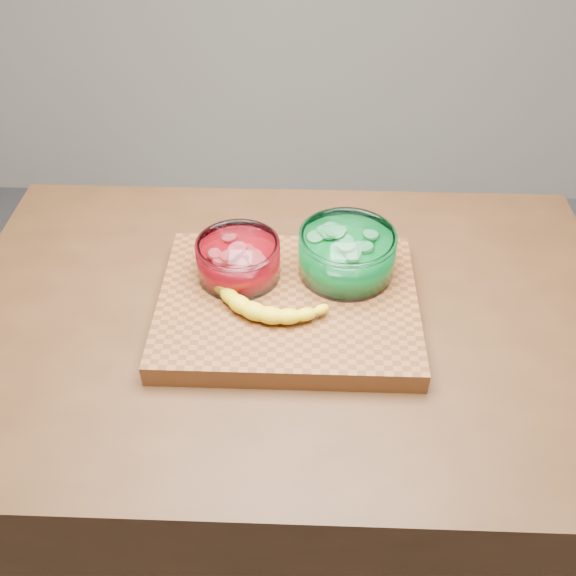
{
  "coord_description": "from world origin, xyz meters",
  "views": [
    {
      "loc": [
        0.03,
        -0.82,
        1.69
      ],
      "look_at": [
        0.0,
        0.0,
        0.96
      ],
      "focal_mm": 40.0,
      "sensor_mm": 36.0,
      "label": 1
    }
  ],
  "objects": [
    {
      "name": "ground",
      "position": [
        0.0,
        0.0,
        0.0
      ],
      "size": [
        3.5,
        3.5,
        0.0
      ],
      "primitive_type": "plane",
      "color": "#5E5E63",
      "rests_on": "ground"
    },
    {
      "name": "counter",
      "position": [
        0.0,
        0.0,
        0.45
      ],
      "size": [
        1.2,
        0.8,
        0.9
      ],
      "primitive_type": "cube",
      "color": "#472A15",
      "rests_on": "ground"
    },
    {
      "name": "cutting_board",
      "position": [
        0.0,
        0.0,
        0.92
      ],
      "size": [
        0.45,
        0.35,
        0.04
      ],
      "primitive_type": "cube",
      "color": "brown",
      "rests_on": "counter"
    },
    {
      "name": "bowl_red",
      "position": [
        -0.09,
        0.06,
        0.97
      ],
      "size": [
        0.15,
        0.15,
        0.07
      ],
      "color": "white",
      "rests_on": "cutting_board"
    },
    {
      "name": "bowl_green",
      "position": [
        0.1,
        0.07,
        0.98
      ],
      "size": [
        0.17,
        0.17,
        0.08
      ],
      "color": "white",
      "rests_on": "cutting_board"
    },
    {
      "name": "banana",
      "position": [
        -0.03,
        -0.02,
        0.96
      ],
      "size": [
        0.23,
        0.16,
        0.03
      ],
      "primitive_type": null,
      "color": "yellow",
      "rests_on": "cutting_board"
    }
  ]
}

